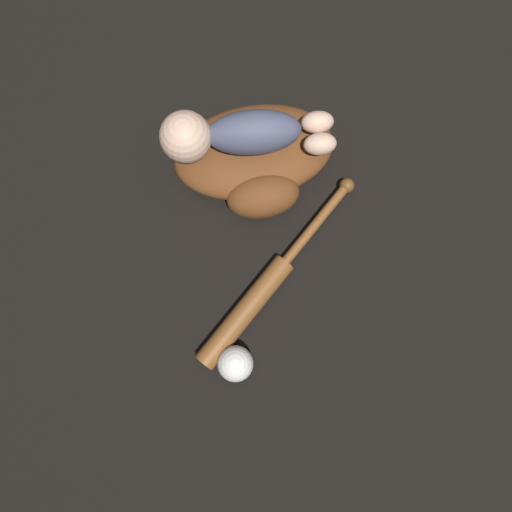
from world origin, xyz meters
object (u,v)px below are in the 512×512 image
(baby_figure, at_px, (235,134))
(baseball, at_px, (235,364))
(baseball_glove, at_px, (255,159))
(baseball_bat, at_px, (260,293))

(baby_figure, xyz_separation_m, baseball, (0.06, 0.46, -0.11))
(baseball_glove, xyz_separation_m, baseball, (0.10, 0.44, -0.01))
(baby_figure, distance_m, baseball_bat, 0.34)
(baseball_bat, height_order, baseball, baseball)
(baby_figure, relative_size, baseball_bat, 0.92)
(baby_figure, bearing_deg, baseball, 82.56)
(baseball_glove, xyz_separation_m, baseball_bat, (0.03, 0.30, -0.02))
(baseball_glove, bearing_deg, baseball_bat, 84.55)
(baby_figure, bearing_deg, baseball_bat, 92.18)
(baseball_bat, bearing_deg, baseball_glove, -95.45)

